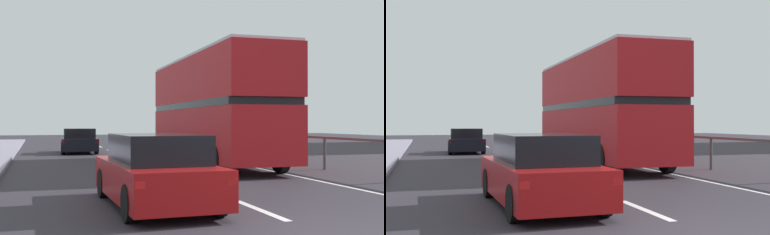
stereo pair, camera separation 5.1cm
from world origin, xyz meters
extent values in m
cube|color=silver|center=(0.00, 2.35, 0.00)|extent=(0.16, 2.27, 0.01)
cube|color=silver|center=(0.00, 7.43, 0.00)|extent=(0.16, 2.27, 0.01)
cube|color=silver|center=(0.00, 12.50, 0.00)|extent=(0.16, 2.27, 0.01)
cube|color=silver|center=(0.00, 17.57, 0.00)|extent=(0.16, 2.27, 0.01)
cube|color=silver|center=(0.00, 22.65, 0.00)|extent=(0.16, 2.27, 0.01)
cube|color=silver|center=(0.00, 27.72, 0.00)|extent=(0.16, 2.27, 0.01)
cube|color=silver|center=(3.57, 9.00, 0.00)|extent=(0.12, 46.00, 0.01)
cube|color=#42504E|center=(5.63, 9.00, 1.12)|extent=(0.08, 42.00, 0.08)
cylinder|color=#42504E|center=(5.63, 9.00, 0.56)|extent=(0.10, 0.10, 1.12)
cylinder|color=#42504E|center=(5.63, 12.82, 0.56)|extent=(0.10, 0.10, 1.12)
cylinder|color=#42504E|center=(5.63, 16.64, 0.56)|extent=(0.10, 0.10, 1.12)
cylinder|color=#42504E|center=(5.63, 20.45, 0.56)|extent=(0.10, 0.10, 1.12)
cylinder|color=#42504E|center=(5.63, 24.27, 0.56)|extent=(0.10, 0.10, 1.12)
cylinder|color=#42504E|center=(5.63, 28.09, 0.56)|extent=(0.10, 0.10, 1.12)
cube|color=#B2171C|center=(2.55, 12.01, 1.27)|extent=(2.63, 10.39, 1.84)
cube|color=black|center=(2.55, 12.01, 2.31)|extent=(2.65, 9.98, 0.24)
cube|color=#B2171C|center=(2.55, 12.01, 3.27)|extent=(2.63, 10.39, 1.68)
cube|color=silver|center=(2.55, 12.01, 4.16)|extent=(2.58, 10.19, 0.10)
cube|color=black|center=(2.65, 17.16, 1.36)|extent=(2.19, 0.08, 1.29)
cube|color=yellow|center=(2.65, 17.16, 3.69)|extent=(1.46, 0.07, 0.28)
cylinder|color=black|center=(1.50, 15.80, 0.50)|extent=(0.30, 1.01, 1.00)
cylinder|color=black|center=(3.74, 15.76, 0.50)|extent=(0.30, 1.01, 1.00)
cylinder|color=black|center=(1.36, 8.45, 0.50)|extent=(0.30, 1.01, 1.00)
cylinder|color=black|center=(3.60, 8.41, 0.50)|extent=(0.30, 1.01, 1.00)
cube|color=#A01213|center=(-1.82, 3.39, 0.53)|extent=(1.84, 4.34, 0.70)
cube|color=black|center=(-1.81, 3.17, 1.16)|extent=(1.59, 2.40, 0.55)
cube|color=red|center=(-2.54, 1.25, 0.71)|extent=(0.16, 0.06, 0.12)
cube|color=red|center=(-1.00, 1.28, 0.71)|extent=(0.16, 0.06, 0.12)
cylinder|color=black|center=(-2.64, 4.82, 0.32)|extent=(0.21, 0.64, 0.64)
cylinder|color=black|center=(-1.06, 4.85, 0.32)|extent=(0.21, 0.64, 0.64)
cylinder|color=black|center=(-2.57, 1.92, 0.32)|extent=(0.21, 0.64, 0.64)
cylinder|color=black|center=(-0.99, 1.95, 0.32)|extent=(0.21, 0.64, 0.64)
cube|color=black|center=(-1.90, 21.17, 0.50)|extent=(1.96, 4.11, 0.63)
cube|color=black|center=(-1.90, 20.97, 1.07)|extent=(1.68, 2.28, 0.52)
cube|color=red|center=(-2.78, 19.21, 0.65)|extent=(0.16, 0.07, 0.12)
cube|color=red|center=(-1.16, 19.15, 0.65)|extent=(0.16, 0.07, 0.12)
cylinder|color=black|center=(-2.68, 22.53, 0.32)|extent=(0.22, 0.65, 0.64)
cylinder|color=black|center=(-1.02, 22.47, 0.32)|extent=(0.22, 0.65, 0.64)
cylinder|color=black|center=(-2.77, 19.88, 0.32)|extent=(0.22, 0.65, 0.64)
cylinder|color=black|center=(-1.11, 19.82, 0.32)|extent=(0.22, 0.65, 0.64)
camera|label=1|loc=(-4.04, -6.24, 1.67)|focal=46.27mm
camera|label=2|loc=(-3.99, -6.25, 1.67)|focal=46.27mm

